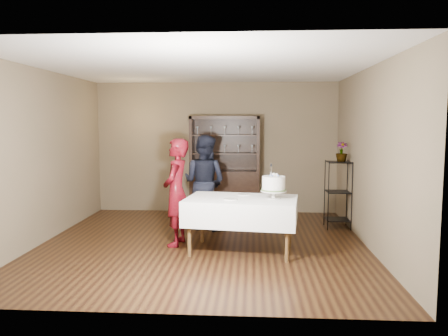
{
  "coord_description": "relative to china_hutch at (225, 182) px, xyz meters",
  "views": [
    {
      "loc": [
        0.76,
        -6.57,
        1.88
      ],
      "look_at": [
        0.32,
        0.1,
        1.18
      ],
      "focal_mm": 35.0,
      "sensor_mm": 36.0,
      "label": 1
    }
  ],
  "objects": [
    {
      "name": "cake",
      "position": [
        0.86,
        -2.62,
        0.33
      ],
      "size": [
        0.37,
        0.37,
        0.51
      ],
      "rotation": [
        0.0,
        0.0,
        -0.03
      ],
      "color": "beige",
      "rests_on": "cake_table"
    },
    {
      "name": "plate_near",
      "position": [
        0.25,
        -2.75,
        0.13
      ],
      "size": [
        0.25,
        0.25,
        0.01
      ],
      "primitive_type": "cylinder",
      "rotation": [
        0.0,
        0.0,
        -0.36
      ],
      "color": "beige",
      "rests_on": "cake_table"
    },
    {
      "name": "back_wall",
      "position": [
        -0.2,
        0.25,
        0.69
      ],
      "size": [
        5.0,
        0.02,
        2.7
      ],
      "primitive_type": "cube",
      "color": "brown",
      "rests_on": "floor"
    },
    {
      "name": "man",
      "position": [
        -0.28,
        -1.25,
        0.16
      ],
      "size": [
        0.98,
        0.89,
        1.66
      ],
      "primitive_type": "imported",
      "rotation": [
        0.0,
        0.0,
        2.75
      ],
      "color": "black",
      "rests_on": "floor"
    },
    {
      "name": "wall_right",
      "position": [
        2.3,
        -2.25,
        0.69
      ],
      "size": [
        0.02,
        5.0,
        2.7
      ],
      "primitive_type": "cube",
      "color": "brown",
      "rests_on": "floor"
    },
    {
      "name": "floor",
      "position": [
        -0.2,
        -2.25,
        -0.66
      ],
      "size": [
        5.0,
        5.0,
        0.0
      ],
      "primitive_type": "plane",
      "color": "black",
      "rests_on": "ground"
    },
    {
      "name": "china_hutch",
      "position": [
        0.0,
        0.0,
        0.0
      ],
      "size": [
        1.4,
        0.48,
        2.0
      ],
      "color": "black",
      "rests_on": "floor"
    },
    {
      "name": "cake_table",
      "position": [
        0.41,
        -2.61,
        -0.06
      ],
      "size": [
        1.69,
        1.17,
        0.79
      ],
      "rotation": [
        0.0,
        0.0,
        -0.13
      ],
      "color": "silver",
      "rests_on": "floor"
    },
    {
      "name": "ceiling",
      "position": [
        -0.2,
        -2.25,
        2.04
      ],
      "size": [
        5.0,
        5.0,
        0.0
      ],
      "primitive_type": "plane",
      "rotation": [
        3.14,
        0.0,
        0.0
      ],
      "color": "silver",
      "rests_on": "back_wall"
    },
    {
      "name": "wall_left",
      "position": [
        -2.7,
        -2.25,
        0.69
      ],
      "size": [
        0.02,
        5.0,
        2.7
      ],
      "primitive_type": "cube",
      "color": "brown",
      "rests_on": "floor"
    },
    {
      "name": "woman",
      "position": [
        -0.6,
        -2.32,
        0.15
      ],
      "size": [
        0.45,
        0.63,
        1.64
      ],
      "primitive_type": "imported",
      "rotation": [
        0.0,
        0.0,
        -1.67
      ],
      "color": "#380510",
      "rests_on": "floor"
    },
    {
      "name": "plate_far",
      "position": [
        0.44,
        -2.34,
        0.13
      ],
      "size": [
        0.25,
        0.25,
        0.01
      ],
      "primitive_type": "cylinder",
      "rotation": [
        0.0,
        0.0,
        0.35
      ],
      "color": "beige",
      "rests_on": "cake_table"
    },
    {
      "name": "potted_plant",
      "position": [
        2.12,
        -1.06,
        0.7
      ],
      "size": [
        0.2,
        0.2,
        0.35
      ],
      "primitive_type": "imported",
      "rotation": [
        0.0,
        0.0,
        -0.04
      ],
      "color": "#486630",
      "rests_on": "plant_etagere"
    },
    {
      "name": "plant_etagere",
      "position": [
        2.08,
        -1.05,
        -0.01
      ],
      "size": [
        0.42,
        0.42,
        1.2
      ],
      "color": "black",
      "rests_on": "floor"
    }
  ]
}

